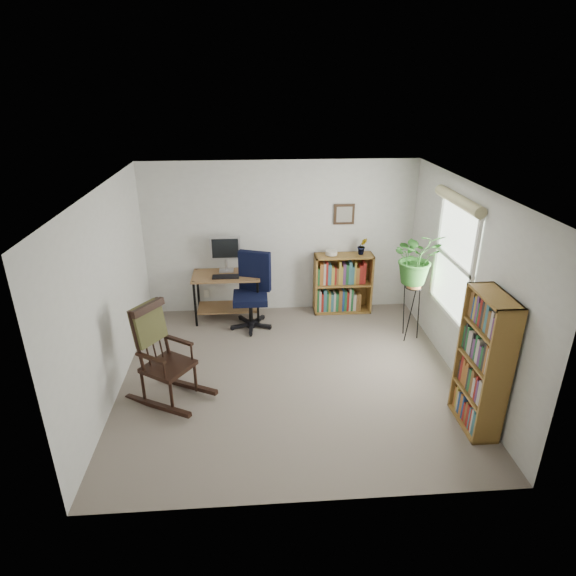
{
  "coord_description": "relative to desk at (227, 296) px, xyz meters",
  "views": [
    {
      "loc": [
        -0.41,
        -5.16,
        3.48
      ],
      "look_at": [
        0.0,
        0.4,
        1.05
      ],
      "focal_mm": 30.0,
      "sensor_mm": 36.0,
      "label": 1
    }
  ],
  "objects": [
    {
      "name": "monitor",
      "position": [
        0.0,
        0.14,
        0.65
      ],
      "size": [
        0.46,
        0.16,
        0.56
      ],
      "primitive_type": null,
      "color": "#B8B7BC",
      "rests_on": "desk"
    },
    {
      "name": "window",
      "position": [
        2.91,
        -1.4,
        1.03
      ],
      "size": [
        0.12,
        1.2,
        1.5
      ],
      "primitive_type": null,
      "color": "white",
      "rests_on": "wall_right"
    },
    {
      "name": "wall_right",
      "position": [
        2.95,
        -1.7,
        0.83
      ],
      "size": [
        0.0,
        4.0,
        2.4
      ],
      "primitive_type": "cube",
      "color": "silver",
      "rests_on": "ground"
    },
    {
      "name": "floor",
      "position": [
        0.85,
        -1.7,
        -0.37
      ],
      "size": [
        4.2,
        4.0,
        0.0
      ],
      "primitive_type": "cube",
      "color": "gray",
      "rests_on": "ground"
    },
    {
      "name": "rocking_chair",
      "position": [
        -0.59,
        -2.05,
        0.23
      ],
      "size": [
        1.2,
        1.09,
        1.2
      ],
      "primitive_type": null,
      "rotation": [
        0.0,
        0.0,
        0.98
      ],
      "color": "black",
      "rests_on": "floor"
    },
    {
      "name": "spider_plant",
      "position": [
        2.65,
        -0.84,
        1.23
      ],
      "size": [
        1.69,
        1.88,
        1.46
      ],
      "primitive_type": "imported",
      "color": "#296021",
      "rests_on": "plant_stand"
    },
    {
      "name": "desk",
      "position": [
        0.0,
        0.0,
        0.0
      ],
      "size": [
        1.03,
        0.56,
        0.74
      ],
      "primitive_type": null,
      "color": "olive",
      "rests_on": "floor"
    },
    {
      "name": "low_bookshelf",
      "position": [
        1.84,
        0.12,
        0.11
      ],
      "size": [
        0.91,
        0.3,
        0.97
      ],
      "primitive_type": null,
      "color": "olive",
      "rests_on": "floor"
    },
    {
      "name": "wall_back",
      "position": [
        0.85,
        0.3,
        0.83
      ],
      "size": [
        4.2,
        0.0,
        2.4
      ],
      "primitive_type": "cube",
      "color": "silver",
      "rests_on": "ground"
    },
    {
      "name": "framed_picture",
      "position": [
        1.84,
        0.27,
        1.2
      ],
      "size": [
        0.32,
        0.04,
        0.32
      ],
      "primitive_type": null,
      "color": "black",
      "rests_on": "wall_back"
    },
    {
      "name": "potted_plant_small",
      "position": [
        2.12,
        0.13,
        0.65
      ],
      "size": [
        0.13,
        0.24,
        0.11
      ],
      "primitive_type": "imported",
      "color": "#296021",
      "rests_on": "low_bookshelf"
    },
    {
      "name": "plant_stand",
      "position": [
        2.65,
        -0.84,
        0.1
      ],
      "size": [
        0.34,
        0.34,
        0.94
      ],
      "primitive_type": null,
      "rotation": [
        0.0,
        0.0,
        -0.41
      ],
      "color": "black",
      "rests_on": "floor"
    },
    {
      "name": "keyboard",
      "position": [
        0.0,
        -0.12,
        0.38
      ],
      "size": [
        0.4,
        0.15,
        0.02
      ],
      "primitive_type": "cube",
      "color": "black",
      "rests_on": "desk"
    },
    {
      "name": "wall_left",
      "position": [
        -1.25,
        -1.7,
        0.83
      ],
      "size": [
        0.0,
        4.0,
        2.4
      ],
      "primitive_type": "cube",
      "color": "silver",
      "rests_on": "ground"
    },
    {
      "name": "tall_bookshelf",
      "position": [
        2.77,
        -2.77,
        0.41
      ],
      "size": [
        0.29,
        0.68,
        1.55
      ],
      "primitive_type": null,
      "color": "olive",
      "rests_on": "floor"
    },
    {
      "name": "ceiling",
      "position": [
        0.85,
        -1.7,
        2.03
      ],
      "size": [
        4.2,
        4.0,
        0.0
      ],
      "primitive_type": "cube",
      "color": "silver",
      "rests_on": "ground"
    },
    {
      "name": "office_chair",
      "position": [
        0.36,
        -0.34,
        0.21
      ],
      "size": [
        0.81,
        0.81,
        1.16
      ],
      "primitive_type": null,
      "rotation": [
        0.0,
        0.0,
        -0.34
      ],
      "color": "black",
      "rests_on": "floor"
    },
    {
      "name": "wall_front",
      "position": [
        0.85,
        -3.7,
        0.83
      ],
      "size": [
        4.2,
        0.0,
        2.4
      ],
      "primitive_type": "cube",
      "color": "silver",
      "rests_on": "ground"
    }
  ]
}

